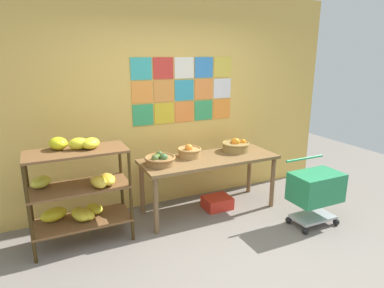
{
  "coord_description": "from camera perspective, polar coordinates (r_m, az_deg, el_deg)",
  "views": [
    {
      "loc": [
        -1.61,
        -2.27,
        2.04
      ],
      "look_at": [
        -0.07,
        1.01,
        1.05
      ],
      "focal_mm": 30.99,
      "sensor_mm": 36.0,
      "label": 1
    }
  ],
  "objects": [
    {
      "name": "banana_shelf_unit",
      "position": [
        3.81,
        -18.81,
        -6.94
      ],
      "size": [
        1.04,
        0.55,
        1.19
      ],
      "color": "#37260D",
      "rests_on": "ground"
    },
    {
      "name": "ground",
      "position": [
        3.45,
        8.81,
        -21.13
      ],
      "size": [
        9.67,
        9.67,
        0.0
      ],
      "primitive_type": "plane",
      "color": "slate"
    },
    {
      "name": "shopping_cart",
      "position": [
        4.28,
        20.49,
        -7.31
      ],
      "size": [
        0.6,
        0.43,
        0.8
      ],
      "rotation": [
        0.0,
        0.0,
        -0.02
      ],
      "color": "black",
      "rests_on": "ground"
    },
    {
      "name": "produce_crate_under_table",
      "position": [
        4.59,
        4.36,
        -10.0
      ],
      "size": [
        0.36,
        0.3,
        0.16
      ],
      "primitive_type": "cube",
      "color": "red",
      "rests_on": "ground"
    },
    {
      "name": "fruit_basket_back_right",
      "position": [
        4.29,
        -0.46,
        -1.3
      ],
      "size": [
        0.31,
        0.31,
        0.18
      ],
      "color": "#A67D45",
      "rests_on": "display_table"
    },
    {
      "name": "fruit_basket_centre",
      "position": [
        4.59,
        7.52,
        -0.3
      ],
      "size": [
        0.38,
        0.38,
        0.18
      ],
      "color": "olive",
      "rests_on": "display_table"
    },
    {
      "name": "fruit_basket_back_left",
      "position": [
        4.01,
        -5.53,
        -2.71
      ],
      "size": [
        0.38,
        0.38,
        0.15
      ],
      "color": "olive",
      "rests_on": "display_table"
    },
    {
      "name": "display_table",
      "position": [
        4.32,
        2.97,
        -3.4
      ],
      "size": [
        1.79,
        0.67,
        0.74
      ],
      "color": "brown",
      "rests_on": "ground"
    },
    {
      "name": "back_wall_with_art",
      "position": [
        4.48,
        -3.85,
        7.22
      ],
      "size": [
        5.02,
        0.07,
        2.82
      ],
      "color": "#DFB253",
      "rests_on": "ground"
    }
  ]
}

